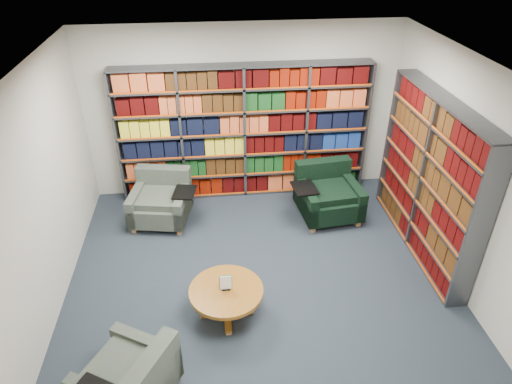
{
  "coord_description": "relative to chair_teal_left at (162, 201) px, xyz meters",
  "views": [
    {
      "loc": [
        -0.56,
        -4.4,
        4.18
      ],
      "look_at": [
        0.0,
        0.6,
        1.05
      ],
      "focal_mm": 32.0,
      "sensor_mm": 36.0,
      "label": 1
    }
  ],
  "objects": [
    {
      "name": "room_shell",
      "position": [
        1.35,
        -1.7,
        1.09
      ],
      "size": [
        5.02,
        5.02,
        2.82
      ],
      "color": "#1D262E",
      "rests_on": "ground"
    },
    {
      "name": "bookshelf_back",
      "position": [
        1.35,
        0.65,
        0.79
      ],
      "size": [
        4.0,
        0.28,
        2.2
      ],
      "color": "#47494F",
      "rests_on": "ground"
    },
    {
      "name": "bookshelf_right",
      "position": [
        3.7,
        -1.1,
        0.79
      ],
      "size": [
        0.28,
        2.5,
        2.2
      ],
      "color": "#47494F",
      "rests_on": "ground"
    },
    {
      "name": "chair_teal_left",
      "position": [
        0.0,
        0.0,
        0.0
      ],
      "size": [
        1.07,
        0.98,
        0.77
      ],
      "color": "#0D2136",
      "rests_on": "ground"
    },
    {
      "name": "chair_green_right",
      "position": [
        2.59,
        -0.15,
        0.02
      ],
      "size": [
        1.1,
        0.98,
        0.82
      ],
      "color": "black",
      "rests_on": "ground"
    },
    {
      "name": "chair_teal_front",
      "position": [
        -0.08,
        -3.19,
        -0.02
      ],
      "size": [
        1.07,
        1.07,
        0.72
      ],
      "color": "#0D2136",
      "rests_on": "ground"
    },
    {
      "name": "coffee_table",
      "position": [
        0.88,
        -2.18,
        0.02
      ],
      "size": [
        0.87,
        0.87,
        0.61
      ],
      "color": "#A1691F",
      "rests_on": "ground"
    }
  ]
}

